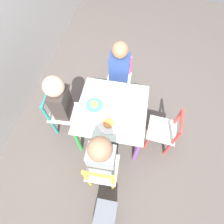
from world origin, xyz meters
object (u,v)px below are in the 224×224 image
(chair_teal, at_px, (62,113))
(chair_red, at_px, (164,131))
(kids_table, at_px, (112,112))
(child_back, at_px, (62,102))
(chair_pink, at_px, (119,80))
(child_right, at_px, (119,70))
(plate_back, at_px, (94,105))
(chair_yellow, at_px, (102,171))
(plate_left, at_px, (109,124))
(child_left, at_px, (102,157))
(storage_bin, at_px, (105,220))

(chair_teal, distance_m, chair_red, 1.02)
(kids_table, distance_m, child_back, 0.46)
(kids_table, height_order, chair_pink, chair_pink)
(child_right, relative_size, plate_back, 5.14)
(chair_red, bearing_deg, chair_teal, -85.59)
(chair_teal, bearing_deg, chair_yellow, -136.23)
(child_right, bearing_deg, plate_left, -90.33)
(chair_pink, bearing_deg, child_left, -90.13)
(kids_table, relative_size, child_back, 0.79)
(chair_yellow, xyz_separation_m, storage_bin, (-0.35, -0.09, -0.17))
(chair_yellow, relative_size, child_left, 0.67)
(plate_back, bearing_deg, plate_left, -135.00)
(chair_pink, bearing_deg, chair_red, -48.32)
(chair_red, height_order, storage_bin, chair_red)
(kids_table, xyz_separation_m, child_back, (-0.03, 0.45, 0.08))
(kids_table, height_order, chair_teal, chair_teal)
(plate_left, xyz_separation_m, storage_bin, (-0.70, -0.09, -0.37))
(chair_pink, relative_size, child_back, 0.68)
(kids_table, xyz_separation_m, chair_red, (-0.05, -0.51, -0.13))
(child_back, distance_m, child_right, 0.65)
(chair_yellow, relative_size, chair_pink, 1.00)
(chair_yellow, relative_size, child_right, 0.67)
(child_left, height_order, plate_back, child_left)
(chair_red, relative_size, plate_back, 3.46)
(kids_table, distance_m, child_right, 0.46)
(kids_table, relative_size, plate_left, 3.17)
(chair_yellow, height_order, child_back, child_back)
(chair_pink, relative_size, plate_left, 2.71)
(chair_yellow, xyz_separation_m, chair_red, (0.47, -0.50, 0.00))
(child_left, distance_m, storage_bin, 0.56)
(chair_red, bearing_deg, child_back, -85.86)
(plate_left, height_order, storage_bin, plate_left)
(chair_teal, height_order, storage_bin, chair_teal)
(chair_yellow, distance_m, child_right, 0.99)
(storage_bin, bearing_deg, chair_pink, 4.42)
(child_left, relative_size, plate_left, 4.05)
(chair_pink, distance_m, chair_red, 0.77)
(chair_red, relative_size, child_right, 0.67)
(chair_teal, relative_size, child_back, 0.68)
(chair_yellow, xyz_separation_m, plate_back, (0.51, 0.17, 0.20))
(chair_pink, distance_m, child_left, 0.99)
(chair_yellow, relative_size, plate_left, 2.71)
(chair_yellow, distance_m, child_left, 0.22)
(child_back, bearing_deg, chair_teal, 90.00)
(chair_pink, height_order, plate_back, chair_pink)
(chair_teal, height_order, chair_pink, same)
(chair_yellow, height_order, chair_pink, same)
(chair_yellow, xyz_separation_m, child_left, (0.06, 0.00, 0.22))
(chair_teal, distance_m, child_back, 0.22)
(storage_bin, bearing_deg, plate_back, 16.74)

